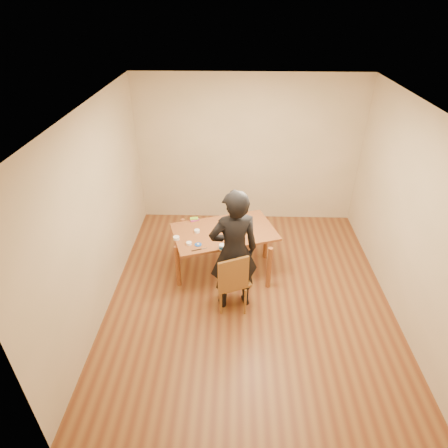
{
  "coord_description": "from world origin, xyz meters",
  "views": [
    {
      "loc": [
        -0.24,
        -4.13,
        3.8
      ],
      "look_at": [
        -0.38,
        0.5,
        0.9
      ],
      "focal_mm": 30.0,
      "sensor_mm": 36.0,
      "label": 1
    }
  ],
  "objects_px": {
    "dining_table": "(224,232)",
    "cake_plate": "(228,227)",
    "cake": "(228,225)",
    "dining_chair": "(233,280)",
    "person": "(234,252)"
  },
  "relations": [
    {
      "from": "cake_plate",
      "to": "cake",
      "type": "relative_size",
      "value": 1.38
    },
    {
      "from": "cake",
      "to": "dining_chair",
      "type": "bearing_deg",
      "value": -83.29
    },
    {
      "from": "dining_table",
      "to": "person",
      "type": "height_order",
      "value": "person"
    },
    {
      "from": "cake",
      "to": "person",
      "type": "distance_m",
      "value": 0.82
    },
    {
      "from": "dining_chair",
      "to": "person",
      "type": "xyz_separation_m",
      "value": [
        -0.0,
        0.05,
        0.45
      ]
    },
    {
      "from": "dining_chair",
      "to": "person",
      "type": "relative_size",
      "value": 0.21
    },
    {
      "from": "dining_table",
      "to": "person",
      "type": "distance_m",
      "value": 0.76
    },
    {
      "from": "dining_table",
      "to": "cake_plate",
      "type": "height_order",
      "value": "cake_plate"
    },
    {
      "from": "dining_chair",
      "to": "cake_plate",
      "type": "distance_m",
      "value": 0.92
    },
    {
      "from": "dining_chair",
      "to": "dining_table",
      "type": "bearing_deg",
      "value": 77.23
    },
    {
      "from": "cake_plate",
      "to": "cake",
      "type": "bearing_deg",
      "value": 0.0
    },
    {
      "from": "dining_table",
      "to": "cake",
      "type": "relative_size",
      "value": 6.64
    },
    {
      "from": "dining_table",
      "to": "cake",
      "type": "xyz_separation_m",
      "value": [
        0.05,
        0.08,
        0.08
      ]
    },
    {
      "from": "person",
      "to": "dining_chair",
      "type": "bearing_deg",
      "value": 76.05
    },
    {
      "from": "dining_chair",
      "to": "cake",
      "type": "height_order",
      "value": "cake"
    }
  ]
}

